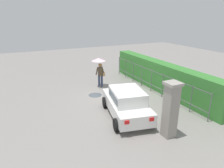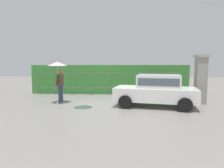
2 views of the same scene
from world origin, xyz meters
name	(u,v)px [view 1 (image 1 of 2)]	position (x,y,z in m)	size (l,w,h in m)	color
ground_plane	(117,97)	(0.00, 0.00, 0.00)	(40.00, 40.00, 0.00)	gray
car	(126,102)	(2.43, -0.71, 0.80)	(3.96, 2.46, 1.48)	white
pedestrian	(99,66)	(-2.33, -0.20, 1.54)	(0.97, 0.97, 2.09)	#2D3856
gate_pillar	(171,110)	(4.71, 0.05, 1.24)	(0.60, 0.60, 2.42)	gray
fence_section	(151,79)	(-0.02, 2.58, 0.82)	(9.31, 0.05, 1.50)	#59605B
hedge_row	(161,76)	(-0.02, 3.33, 0.95)	(10.26, 0.90, 1.90)	#387F33
puddle_near	(95,95)	(-0.95, -1.10, 0.00)	(0.86, 0.86, 0.00)	#4C545B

